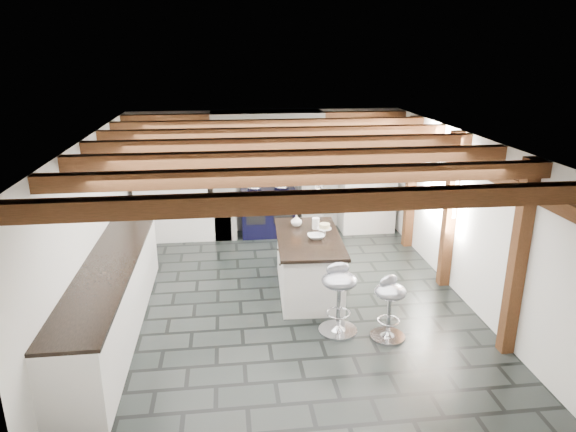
{
  "coord_description": "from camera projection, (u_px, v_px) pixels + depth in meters",
  "views": [
    {
      "loc": [
        -0.74,
        -6.49,
        3.39
      ],
      "look_at": [
        0.1,
        0.4,
        1.1
      ],
      "focal_mm": 32.0,
      "sensor_mm": 36.0,
      "label": 1
    }
  ],
  "objects": [
    {
      "name": "ground",
      "position": [
        284.0,
        299.0,
        7.26
      ],
      "size": [
        6.0,
        6.0,
        0.0
      ],
      "primitive_type": "plane",
      "color": "black",
      "rests_on": "ground"
    },
    {
      "name": "room_shell",
      "position": [
        236.0,
        200.0,
        8.19
      ],
      "size": [
        6.0,
        6.03,
        6.0
      ],
      "color": "white",
      "rests_on": "ground"
    },
    {
      "name": "range_cooker",
      "position": [
        268.0,
        211.0,
        9.64
      ],
      "size": [
        1.0,
        0.63,
        0.99
      ],
      "color": "black",
      "rests_on": "ground"
    },
    {
      "name": "kitchen_island",
      "position": [
        308.0,
        263.0,
        7.37
      ],
      "size": [
        0.98,
        1.76,
        1.13
      ],
      "rotation": [
        0.0,
        0.0,
        -0.05
      ],
      "color": "white",
      "rests_on": "ground"
    },
    {
      "name": "bar_stool_near",
      "position": [
        389.0,
        301.0,
        6.15
      ],
      "size": [
        0.52,
        0.52,
        0.79
      ],
      "rotation": [
        0.0,
        0.0,
        0.43
      ],
      "color": "silver",
      "rests_on": "ground"
    },
    {
      "name": "bar_stool_far",
      "position": [
        339.0,
        291.0,
        6.26
      ],
      "size": [
        0.51,
        0.51,
        0.89
      ],
      "rotation": [
        0.0,
        0.0,
        0.17
      ],
      "color": "silver",
      "rests_on": "ground"
    }
  ]
}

